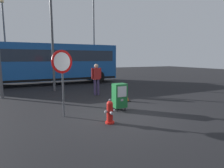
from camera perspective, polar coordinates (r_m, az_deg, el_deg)
The scene contains 10 objects.
ground_plane at distance 6.49m, azimuth 2.11°, elevation -9.42°, with size 60.00×60.00×0.00m, color black.
fire_hydrant at distance 5.49m, azimuth -0.70°, elevation -8.87°, with size 0.33×0.32×0.75m.
newspaper_box_primary at distance 6.80m, azimuth 2.40°, elevation -3.65°, with size 0.48×0.42×1.02m.
stop_sign at distance 6.09m, azimuth -15.46°, elevation 4.49°, with size 0.71×0.31×2.23m.
pedestrian at distance 9.60m, azimuth -4.98°, elevation 2.05°, with size 0.55×0.22×1.67m.
traffic_cone at distance 8.30m, azimuth 4.38°, elevation -3.70°, with size 0.36×0.36×0.53m.
bus_near at distance 14.62m, azimuth -20.00°, elevation 6.65°, with size 10.52×2.83×3.00m.
street_light_near_right at distance 17.72m, azimuth -5.79°, elevation 16.38°, with size 0.32×0.32×7.89m.
street_light_far_left at distance 11.77m, azimuth -18.79°, elevation 21.78°, with size 0.32×0.32×8.47m.
street_light_far_right at distance 18.02m, azimuth -30.94°, elevation 13.27°, with size 0.32×0.32×6.75m.
Camera 1 is at (-2.83, -5.50, 1.95)m, focal length 28.84 mm.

